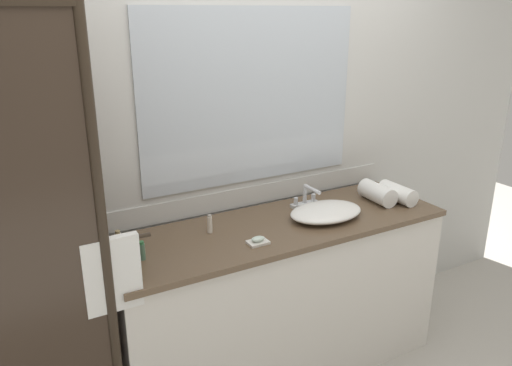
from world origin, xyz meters
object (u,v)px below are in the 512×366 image
Objects in this scene: rolled_towel_near_edge at (398,193)px; faucet at (306,199)px; rolled_towel_middle at (378,193)px; amenity_bottle_lotion at (118,239)px; amenity_bottle_body_wash at (210,224)px; soap_dish at (258,241)px; sink_basin at (326,212)px; amenity_bottle_conditioner at (142,251)px.

faucet is at bearing 159.34° from rolled_towel_near_edge.
rolled_towel_middle is (0.40, -0.14, 0.01)m from faucet.
amenity_bottle_lotion is (-1.06, 0.01, -0.01)m from faucet.
amenity_bottle_body_wash is at bearing -174.64° from faucet.
faucet is 1.79× the size of amenity_bottle_body_wash.
soap_dish is 1.25× the size of amenity_bottle_lotion.
rolled_towel_near_edge reaches higher than amenity_bottle_lotion.
amenity_bottle_lotion is 0.44m from amenity_bottle_body_wash.
rolled_towel_middle reaches higher than sink_basin.
faucet reaches higher than soap_dish.
amenity_bottle_conditioner is 0.40m from amenity_bottle_body_wash.
sink_basin is at bearing -11.74° from amenity_bottle_body_wash.
amenity_bottle_conditioner is 1.40m from rolled_towel_middle.
rolled_towel_near_edge is 1.01× the size of rolled_towel_middle.
rolled_towel_middle is at bearing 6.00° from sink_basin.
faucet is 0.73× the size of rolled_towel_near_edge.
amenity_bottle_lotion is at bearing 169.47° from sink_basin.
soap_dish is at bearing -56.97° from amenity_bottle_body_wash.
sink_basin is 1.80× the size of rolled_towel_middle.
amenity_bottle_conditioner is at bearing 168.16° from soap_dish.
faucet reaches higher than rolled_towel_middle.
amenity_bottle_conditioner is at bearing -170.14° from faucet.
amenity_bottle_lotion is at bearing 179.48° from faucet.
amenity_bottle_lotion is 0.35× the size of rolled_towel_middle.
rolled_towel_near_edge is at bearing -6.75° from amenity_bottle_body_wash.
sink_basin is 0.48m from soap_dish.
faucet is at bearing 31.09° from soap_dish.
faucet is 0.42m from rolled_towel_middle.
rolled_towel_near_edge is (0.51, -0.19, 0.00)m from faucet.
soap_dish is 0.27m from amenity_bottle_body_wash.
sink_basin is 4.13× the size of soap_dish.
faucet is 0.54m from rolled_towel_near_edge.
soap_dish is (-0.47, -0.10, -0.02)m from sink_basin.
faucet is 1.01m from amenity_bottle_conditioner.
rolled_towel_near_edge is at bearing -7.32° from amenity_bottle_lotion.
amenity_bottle_conditioner is at bearing 179.26° from sink_basin.
rolled_towel_near_edge is at bearing 5.43° from soap_dish.
amenity_bottle_lotion reaches higher than soap_dish.
amenity_bottle_body_wash is (0.44, -0.07, 0.01)m from amenity_bottle_lotion.
soap_dish is 0.43× the size of rolled_towel_middle.
soap_dish is 1.14× the size of amenity_bottle_conditioner.
rolled_towel_middle reaches higher than amenity_bottle_body_wash.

